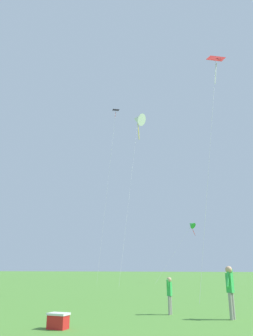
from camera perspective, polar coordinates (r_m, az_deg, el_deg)
kite_red_high at (r=27.55m, az=15.18°, el=16.32°), size 2.22×5.74×18.28m
kite_black_large at (r=51.95m, az=-2.11°, el=7.82°), size 1.69×7.84×26.56m
kite_white_distant at (r=46.77m, az=2.00°, el=8.46°), size 2.35×10.08×22.97m
kite_green_small at (r=44.88m, az=11.20°, el=-9.63°), size 4.56×4.79×7.84m
person_with_spool at (r=12.92m, az=17.55°, el=-19.09°), size 0.27×0.57×1.78m
person_child_small at (r=13.81m, az=7.48°, el=-20.55°), size 0.19×0.44×1.37m
picnic_cooler at (r=10.83m, az=-11.79°, el=-24.54°), size 0.60×0.40×0.44m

